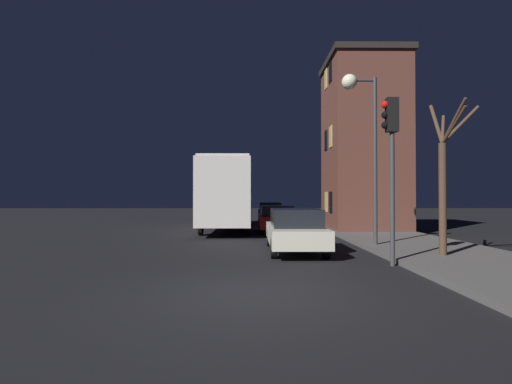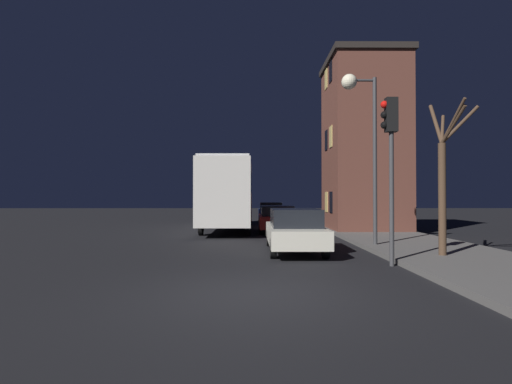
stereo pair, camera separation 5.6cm
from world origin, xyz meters
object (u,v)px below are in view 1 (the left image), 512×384
(bare_tree, at_px, (444,177))
(car_mid_lane, at_px, (277,218))
(traffic_light, at_px, (391,145))
(car_near_lane, at_px, (295,229))
(car_far_lane, at_px, (270,212))
(streetlamp, at_px, (360,114))
(bus, at_px, (229,190))

(bare_tree, xyz_separation_m, car_mid_lane, (-4.24, 9.24, -1.66))
(traffic_light, distance_m, car_near_lane, 4.30)
(bare_tree, bearing_deg, car_far_lane, 103.26)
(streetlamp, relative_size, car_near_lane, 1.30)
(bare_tree, xyz_separation_m, bus, (-6.78, 11.07, -0.17))
(bare_tree, height_order, car_mid_lane, bare_tree)
(traffic_light, height_order, car_near_lane, traffic_light)
(car_mid_lane, bearing_deg, car_far_lane, 89.74)
(streetlamp, height_order, bus, streetlamp)
(streetlamp, height_order, bare_tree, streetlamp)
(streetlamp, relative_size, car_far_lane, 1.37)
(car_near_lane, xyz_separation_m, car_mid_lane, (-0.15, 7.41, -0.03))
(traffic_light, relative_size, bare_tree, 0.99)
(traffic_light, relative_size, bus, 0.41)
(traffic_light, height_order, bare_tree, bare_tree)
(car_mid_lane, bearing_deg, bus, 144.36)
(bus, bearing_deg, streetlamp, -58.77)
(traffic_light, distance_m, bus, 13.00)
(car_mid_lane, bearing_deg, car_near_lane, -88.81)
(traffic_light, bearing_deg, car_far_lane, 97.16)
(traffic_light, height_order, bus, traffic_light)
(bare_tree, bearing_deg, bus, 121.50)
(streetlamp, relative_size, traffic_light, 1.36)
(bare_tree, relative_size, bus, 0.41)
(car_mid_lane, bearing_deg, streetlamp, -68.81)
(car_mid_lane, height_order, car_far_lane, car_far_lane)
(traffic_light, xyz_separation_m, car_mid_lane, (-2.39, 10.16, -2.45))
(bare_tree, height_order, car_near_lane, bare_tree)
(bus, xyz_separation_m, car_mid_lane, (2.55, -1.83, -1.49))
(streetlamp, distance_m, traffic_light, 3.91)
(bare_tree, bearing_deg, traffic_light, -153.52)
(bare_tree, distance_m, bus, 12.99)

